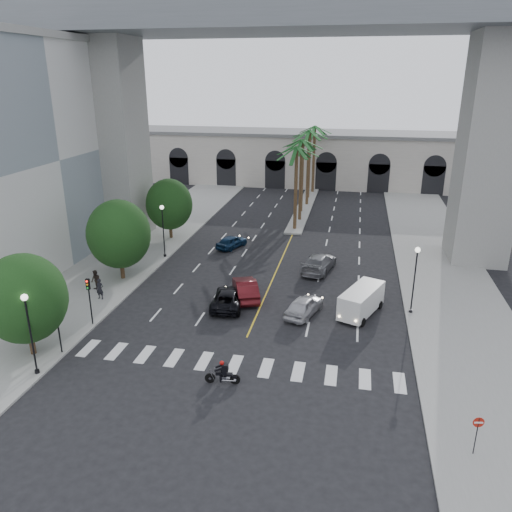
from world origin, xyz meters
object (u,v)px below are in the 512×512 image
(car_b, at_px, (246,289))
(car_c, at_px, (228,298))
(car_a, at_px, (304,306))
(cargo_van, at_px, (361,300))
(traffic_signal_near, at_px, (57,319))
(traffic_signal_far, at_px, (89,294))
(lamp_post_left_far, at_px, (163,227))
(motorcycle_rider, at_px, (223,373))
(lamp_post_right, at_px, (415,275))
(do_not_enter_sign, at_px, (477,428))
(lamp_post_left_near, at_px, (30,328))
(car_d, at_px, (319,263))
(pedestrian_a, at_px, (100,289))
(car_e, at_px, (232,242))
(pedestrian_b, at_px, (96,281))

(car_b, height_order, car_c, car_b)
(car_a, bearing_deg, cargo_van, -150.58)
(traffic_signal_near, distance_m, traffic_signal_far, 4.00)
(lamp_post_left_far, bearing_deg, motorcycle_rider, -60.15)
(lamp_post_right, bearing_deg, traffic_signal_far, -164.02)
(car_b, bearing_deg, do_not_enter_sign, 113.05)
(lamp_post_left_near, bearing_deg, traffic_signal_far, 89.12)
(lamp_post_left_far, height_order, car_d, lamp_post_left_far)
(lamp_post_left_far, bearing_deg, pedestrian_a, -97.65)
(do_not_enter_sign, bearing_deg, cargo_van, 100.23)
(car_e, distance_m, do_not_enter_sign, 33.06)
(car_e, xyz_separation_m, cargo_van, (13.32, -13.12, 0.49))
(car_c, bearing_deg, pedestrian_b, -7.37)
(lamp_post_left_far, bearing_deg, car_b, -37.59)
(motorcycle_rider, relative_size, car_a, 0.49)
(lamp_post_right, relative_size, motorcycle_rider, 2.55)
(traffic_signal_near, distance_m, car_b, 14.74)
(lamp_post_left_far, distance_m, car_c, 13.23)
(lamp_post_right, xyz_separation_m, car_d, (-7.57, 7.52, -2.42))
(traffic_signal_far, bearing_deg, lamp_post_right, 15.98)
(lamp_post_left_near, height_order, pedestrian_a, lamp_post_left_near)
(car_d, bearing_deg, car_a, 99.50)
(lamp_post_left_near, distance_m, lamp_post_right, 26.25)
(pedestrian_a, bearing_deg, car_d, 33.08)
(do_not_enter_sign, bearing_deg, pedestrian_a, 143.60)
(car_a, xyz_separation_m, cargo_van, (4.20, 0.89, 0.42))
(pedestrian_a, height_order, do_not_enter_sign, do_not_enter_sign)
(lamp_post_right, relative_size, do_not_enter_sign, 2.43)
(car_d, bearing_deg, pedestrian_a, 42.65)
(lamp_post_left_far, relative_size, car_d, 0.97)
(lamp_post_left_near, height_order, traffic_signal_far, lamp_post_left_near)
(traffic_signal_near, height_order, car_e, traffic_signal_near)
(lamp_post_left_far, bearing_deg, lamp_post_right, -19.33)
(motorcycle_rider, relative_size, car_d, 0.38)
(lamp_post_left_near, xyz_separation_m, car_e, (5.74, 25.28, -2.55))
(car_b, bearing_deg, motorcycle_rider, 76.16)
(car_c, relative_size, cargo_van, 0.96)
(lamp_post_right, xyz_separation_m, car_e, (-17.06, 12.28, -2.55))
(lamp_post_left_near, distance_m, cargo_van, 22.70)
(lamp_post_left_far, height_order, car_c, lamp_post_left_far)
(car_a, distance_m, car_b, 5.40)
(car_d, height_order, cargo_van, cargo_van)
(do_not_enter_sign, bearing_deg, car_b, 122.88)
(lamp_post_left_far, distance_m, car_d, 15.43)
(lamp_post_left_near, distance_m, car_c, 14.84)
(cargo_van, distance_m, do_not_enter_sign, 15.14)
(car_a, bearing_deg, car_c, 14.50)
(lamp_post_left_far, relative_size, car_a, 1.24)
(pedestrian_b, bearing_deg, lamp_post_right, 37.01)
(lamp_post_left_near, bearing_deg, lamp_post_right, 29.69)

